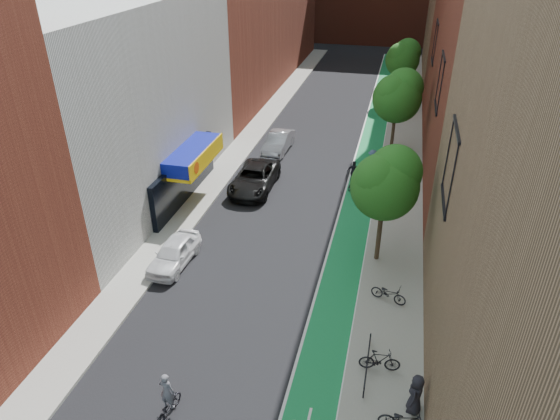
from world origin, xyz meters
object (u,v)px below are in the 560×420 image
Objects in this scene: cyclist_lead at (168,402)px; cyclist_lane_mid at (353,178)px; pedestrian at (416,394)px; cyclist_lane_near at (370,192)px; cyclist_lane_far at (372,166)px; parked_car_white at (174,253)px; parked_car_silver at (278,142)px; parked_car_black at (254,178)px.

cyclist_lead is 1.01× the size of cyclist_lane_mid.
cyclist_lead reaches higher than pedestrian.
cyclist_lane_far reaches higher than cyclist_lane_near.
parked_car_silver is at bearing 86.68° from parked_car_white.
cyclist_lane_near is (7.70, -6.81, 0.05)m from parked_car_silver.
parked_car_white is at bearing -100.43° from parked_car_black.
parked_car_white is 15.64m from cyclist_lane_far.
parked_car_white is 2.36× the size of pedestrian.
cyclist_lane_near reaches higher than parked_car_white.
parked_car_black reaches higher than parked_car_silver.
cyclist_lane_far reaches higher than parked_car_white.
parked_car_black is at bearing -74.86° from cyclist_lead.
cyclist_lane_mid reaches higher than parked_car_black.
parked_car_black is 2.90× the size of cyclist_lane_near.
cyclist_lane_far is at bearing -159.46° from pedestrian.
pedestrian is (10.60, -15.77, 0.22)m from parked_car_black.
cyclist_lane_mid is (8.00, 10.97, 0.07)m from parked_car_white.
parked_car_white is at bearing -93.76° from parked_car_silver.
parked_car_white is 13.02m from cyclist_lane_near.
cyclist_lane_far is at bearing -106.29° from cyclist_lane_mid.
pedestrian is at bearing 101.18° from cyclist_lane_far.
cyclist_lane_mid reaches higher than cyclist_lane_near.
parked_car_black is (1.60, 9.27, 0.09)m from parked_car_white.
pedestrian reaches higher than parked_car_white.
parked_car_silver is 10.28m from cyclist_lane_near.
cyclist_lane_near is at bearing -39.51° from parked_car_silver.
cyclist_lane_far reaches higher than parked_car_silver.
parked_car_white is 2.09× the size of cyclist_lane_near.
cyclist_lead is at bearing -64.68° from parked_car_white.
cyclist_lane_near is (9.30, 9.11, 0.11)m from parked_car_white.
cyclist_lead is 8.82m from pedestrian.
parked_car_silver reaches higher than parked_car_white.
cyclist_lead is 22.07m from cyclist_lane_far.
parked_car_white is 13.58m from cyclist_lane_mid.
cyclist_lane_far is (7.47, -3.19, 0.21)m from parked_car_silver.
cyclist_lane_near is 0.99× the size of cyclist_lane_mid.
parked_car_silver is 2.29× the size of cyclist_lead.
cyclist_lead reaches higher than parked_car_black.
parked_car_black is 18.05m from cyclist_lead.
parked_car_black is at bearing 82.63° from parked_car_white.
cyclist_lane_near reaches higher than parked_car_black.
cyclist_lane_far is 1.26× the size of pedestrian.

